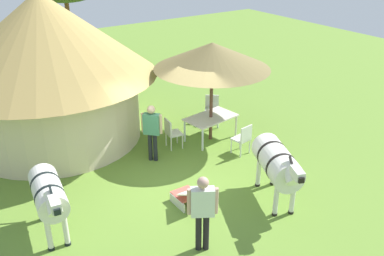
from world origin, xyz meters
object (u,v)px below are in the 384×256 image
Objects in this scene: patio_chair_near_lawn at (243,138)px; patio_chair_west_end at (171,132)px; patio_chair_east_end at (212,107)px; guest_beside_umbrella at (152,128)px; standing_watcher at (203,207)px; patio_dining_table at (211,119)px; striped_lounge_chair at (188,195)px; shade_umbrella at (212,56)px; zebra_nearest_camera at (278,163)px; zebra_by_umbrella at (49,195)px; thatched_hut at (47,62)px.

patio_chair_near_lawn is 2.08m from patio_chair_west_end.
patio_chair_east_end is 3.17m from guest_beside_umbrella.
guest_beside_umbrella is at bearing 105.99° from standing_watcher.
patio_chair_near_lawn is at bearing 69.10° from standing_watcher.
patio_chair_east_end is 0.53× the size of standing_watcher.
patio_dining_table reaches higher than striped_lounge_chair.
striped_lounge_chair is at bearing -135.10° from shade_umbrella.
guest_beside_umbrella is at bearing -42.65° from zebra_nearest_camera.
patio_chair_west_end is at bearing 65.72° from striped_lounge_chair.
standing_watcher is at bearing -149.83° from patio_chair_near_lawn.
zebra_by_umbrella is at bearing -162.10° from patio_dining_table.
thatched_hut is 5.80m from striped_lounge_chair.
zebra_nearest_camera is (1.80, -1.01, 0.75)m from striped_lounge_chair.
standing_watcher reaches higher than patio_chair_near_lawn.
patio_dining_table is at bearing 44.64° from striped_lounge_chair.
standing_watcher is (-3.26, -2.60, 0.50)m from patio_chair_near_lawn.
patio_chair_east_end is 0.55× the size of guest_beside_umbrella.
guest_beside_umbrella is (1.73, -2.91, -1.43)m from thatched_hut.
patio_chair_east_end is (0.61, 2.31, 0.00)m from patio_chair_near_lawn.
patio_chair_west_end is (-1.29, 0.18, -2.10)m from shade_umbrella.
thatched_hut is 3.84× the size of guest_beside_umbrella.
zebra_by_umbrella is at bearing -107.44° from guest_beside_umbrella.
patio_dining_table is at bearing 90.00° from patio_chair_west_end.
patio_chair_west_end is at bearing -147.36° from zebra_by_umbrella.
zebra_by_umbrella is at bearing 167.65° from standing_watcher.
shade_umbrella is 2.47m from patio_chair_west_end.
patio_chair_near_lawn and patio_chair_east_end have the same top height.
thatched_hut is 1.88× the size of shade_umbrella.
patio_dining_table is 2.14m from guest_beside_umbrella.
patio_chair_west_end is at bearing 69.46° from guest_beside_umbrella.
thatched_hut is 4.08m from patio_chair_west_end.
zebra_nearest_camera is (0.63, -3.65, 0.48)m from patio_chair_west_end.
patio_dining_table is 1.31m from patio_chair_west_end.
guest_beside_umbrella is 0.97× the size of standing_watcher.
shade_umbrella is at bearing 90.00° from patio_chair_near_lawn.
thatched_hut is 7.65× the size of striped_lounge_chair.
standing_watcher reaches higher than striped_lounge_chair.
standing_watcher is at bearing -57.71° from guest_beside_umbrella.
zebra_by_umbrella reaches higher than patio_chair_east_end.
shade_umbrella is 5.89m from zebra_by_umbrella.
striped_lounge_chair is (-0.36, -2.29, -0.73)m from guest_beside_umbrella.
thatched_hut is at bearing -101.50° from zebra_by_umbrella.
patio_dining_table is at bearing -35.66° from thatched_hut.
patio_chair_west_end is 0.53× the size of standing_watcher.
zebra_by_umbrella is (-2.92, 0.71, 0.73)m from striped_lounge_chair.
patio_dining_table is 1.31m from patio_chair_east_end.
zebra_by_umbrella reaches higher than striped_lounge_chair.
standing_watcher is at bearing -113.30° from striped_lounge_chair.
striped_lounge_chair is at bearing 84.83° from patio_chair_east_end.
zebra_by_umbrella is (-3.28, -1.58, -0.00)m from guest_beside_umbrella.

